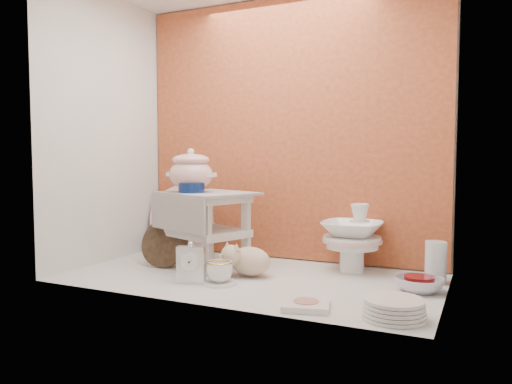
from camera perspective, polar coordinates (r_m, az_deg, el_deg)
ground at (r=2.47m, az=-0.63°, el=-9.80°), size 1.80×1.80×0.00m
niche_shell at (r=2.58m, az=1.13°, el=11.61°), size 1.86×1.03×1.53m
step_stool at (r=2.67m, az=-5.58°, el=-4.34°), size 0.57×0.53×0.40m
soup_tureen at (r=2.67m, az=-7.52°, el=2.53°), size 0.31×0.31×0.23m
cobalt_bowl at (r=2.62m, az=-7.45°, el=0.49°), size 0.17×0.17×0.05m
floral_platter at (r=3.12m, az=-8.46°, el=-3.03°), size 0.44×0.25×0.42m
blue_white_vase at (r=3.13m, az=-10.15°, el=-4.57°), size 0.32×0.32×0.25m
lacquer_tray at (r=2.72m, az=-10.52°, el=-5.79°), size 0.28×0.15×0.26m
mantel_clock at (r=2.36m, az=-7.52°, el=-8.09°), size 0.14×0.08×0.19m
plush_pig at (r=2.46m, az=-0.68°, el=-7.94°), size 0.32×0.28×0.16m
teacup_saucer at (r=2.34m, az=-4.24°, el=-10.43°), size 0.19×0.19×0.01m
gold_rim_teacup at (r=2.33m, az=-4.25°, el=-9.14°), size 0.13×0.13×0.10m
lattice_dish at (r=1.99m, az=5.80°, el=-12.82°), size 0.22×0.22×0.03m
dinner_plate_stack at (r=1.92m, az=15.65°, el=-12.83°), size 0.29×0.29×0.07m
crystal_bowl at (r=2.31m, az=18.34°, el=-10.12°), size 0.24×0.24×0.06m
clear_glass_vase at (r=2.48m, az=20.05°, el=-7.64°), size 0.13×0.13×0.20m
porcelain_tower at (r=2.59m, az=11.04°, el=-5.18°), size 0.38×0.38×0.36m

